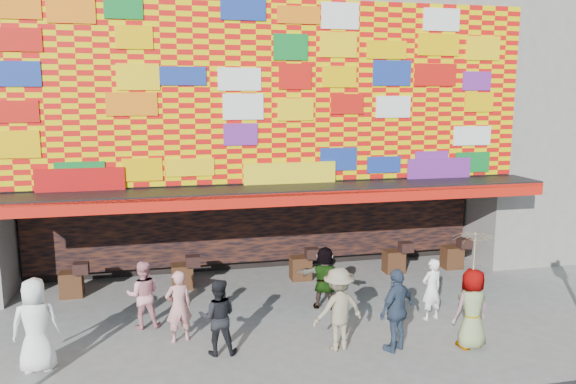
# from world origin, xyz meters

# --- Properties ---
(ground) EXTENTS (90.00, 90.00, 0.00)m
(ground) POSITION_xyz_m (0.00, 0.00, 0.00)
(ground) COLOR slate
(ground) RESTS_ON ground
(shop_building) EXTENTS (15.20, 9.40, 10.00)m
(shop_building) POSITION_xyz_m (0.00, 8.18, 5.23)
(shop_building) COLOR gray
(shop_building) RESTS_ON ground
(ped_a) EXTENTS (0.97, 0.66, 1.92)m
(ped_a) POSITION_xyz_m (-5.54, 0.34, 0.96)
(ped_a) COLOR white
(ped_a) RESTS_ON ground
(ped_b) EXTENTS (0.68, 0.53, 1.65)m
(ped_b) POSITION_xyz_m (-2.71, 1.06, 0.83)
(ped_b) COLOR #D78B8B
(ped_b) RESTS_ON ground
(ped_c) EXTENTS (0.89, 0.73, 1.66)m
(ped_c) POSITION_xyz_m (-1.92, 0.25, 0.83)
(ped_c) COLOR black
(ped_c) RESTS_ON ground
(ped_d) EXTENTS (1.29, 0.90, 1.83)m
(ped_d) POSITION_xyz_m (0.65, -0.10, 0.91)
(ped_d) COLOR gray
(ped_d) RESTS_ON ground
(ped_e) EXTENTS (1.16, 0.93, 1.84)m
(ped_e) POSITION_xyz_m (1.86, -0.45, 0.92)
(ped_e) COLOR #34435B
(ped_e) RESTS_ON ground
(ped_f) EXTENTS (1.58, 1.04, 1.63)m
(ped_f) POSITION_xyz_m (1.05, 2.27, 0.82)
(ped_f) COLOR gray
(ped_f) RESTS_ON ground
(ped_g) EXTENTS (0.95, 0.70, 1.79)m
(ped_g) POSITION_xyz_m (3.52, -0.68, 0.89)
(ped_g) COLOR gray
(ped_g) RESTS_ON ground
(ped_h) EXTENTS (0.63, 0.48, 1.54)m
(ped_h) POSITION_xyz_m (3.41, 0.96, 0.77)
(ped_h) COLOR white
(ped_h) RESTS_ON ground
(ped_i) EXTENTS (0.81, 0.64, 1.64)m
(ped_i) POSITION_xyz_m (-3.51, 2.03, 0.82)
(ped_i) COLOR pink
(ped_i) RESTS_ON ground
(parasol) EXTENTS (1.22, 1.24, 1.87)m
(parasol) POSITION_xyz_m (3.52, -0.68, 2.16)
(parasol) COLOR beige
(parasol) RESTS_ON ground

